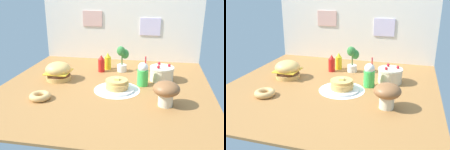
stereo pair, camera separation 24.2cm
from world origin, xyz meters
TOP-DOWN VIEW (x-y plane):
  - ground_plane at (0.00, 0.00)m, footprint 2.04×2.02m
  - back_wall at (0.00, 1.01)m, footprint 2.04×0.04m
  - doily_mat at (0.13, -0.06)m, footprint 0.44×0.44m
  - burger at (-0.52, 0.11)m, footprint 0.26×0.26m
  - pancake_stack at (0.13, -0.06)m, footprint 0.34×0.34m
  - layer_cake at (0.55, 0.28)m, footprint 0.25×0.25m
  - ketchup_bottle at (-0.13, 0.45)m, footprint 0.08×0.08m
  - mustard_bottle at (-0.08, 0.56)m, footprint 0.08×0.08m
  - cream_soda_cup at (0.36, 0.11)m, footprint 0.11×0.11m
  - donut_pink_glaze at (-0.49, -0.39)m, footprint 0.18×0.18m
  - potted_plant at (0.10, 0.50)m, footprint 0.13×0.13m
  - mushroom_stool at (0.58, -0.32)m, footprint 0.22×0.22m

SIDE VIEW (x-z plane):
  - ground_plane at x=0.00m, z-range -0.02..0.00m
  - doily_mat at x=0.13m, z-range 0.00..0.00m
  - donut_pink_glaze at x=-0.49m, z-range 0.00..0.06m
  - pancake_stack at x=0.13m, z-range -0.01..0.10m
  - layer_cake at x=0.55m, z-range -0.01..0.17m
  - burger at x=-0.52m, z-range 0.00..0.19m
  - ketchup_bottle at x=-0.13m, z-range -0.01..0.19m
  - mustard_bottle at x=-0.08m, z-range -0.01..0.19m
  - cream_soda_cup at x=0.36m, z-range -0.03..0.27m
  - mushroom_stool at x=0.58m, z-range 0.02..0.23m
  - potted_plant at x=0.10m, z-range 0.01..0.31m
  - back_wall at x=0.00m, z-range 0.00..0.83m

